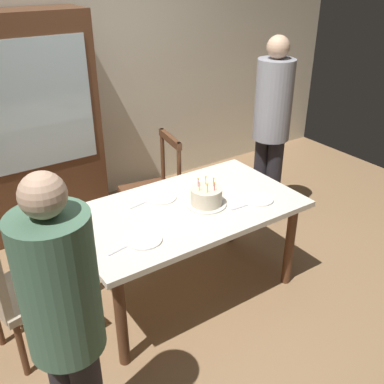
{
  "coord_description": "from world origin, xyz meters",
  "views": [
    {
      "loc": [
        -1.45,
        -2.21,
        2.24
      ],
      "look_at": [
        0.05,
        0.0,
        0.83
      ],
      "focal_mm": 41.33,
      "sensor_mm": 36.0,
      "label": 1
    }
  ],
  "objects_px": {
    "birthday_cake": "(206,197)",
    "china_cabinet": "(32,128)",
    "dining_table": "(186,218)",
    "plate_near_celebrant": "(144,240)",
    "plate_near_guest": "(258,199)",
    "person_guest": "(272,122)",
    "plate_far_side": "(161,197)",
    "chair_spindle_back": "(153,192)",
    "person_celebrant": "(65,321)",
    "chair_upholstered": "(11,286)"
  },
  "relations": [
    {
      "from": "birthday_cake",
      "to": "plate_near_celebrant",
      "type": "distance_m",
      "value": 0.59
    },
    {
      "from": "chair_upholstered",
      "to": "person_celebrant",
      "type": "relative_size",
      "value": 0.6
    },
    {
      "from": "plate_far_side",
      "to": "chair_spindle_back",
      "type": "distance_m",
      "value": 0.67
    },
    {
      "from": "person_celebrant",
      "to": "plate_far_side",
      "type": "bearing_deg",
      "value": 43.24
    },
    {
      "from": "plate_near_celebrant",
      "to": "plate_near_guest",
      "type": "xyz_separation_m",
      "value": [
        0.92,
        0.0,
        0.0
      ]
    },
    {
      "from": "birthday_cake",
      "to": "plate_near_celebrant",
      "type": "relative_size",
      "value": 1.27
    },
    {
      "from": "plate_near_guest",
      "to": "person_celebrant",
      "type": "bearing_deg",
      "value": -160.4
    },
    {
      "from": "birthday_cake",
      "to": "person_celebrant",
      "type": "height_order",
      "value": "person_celebrant"
    },
    {
      "from": "plate_near_guest",
      "to": "plate_near_celebrant",
      "type": "bearing_deg",
      "value": 180.0
    },
    {
      "from": "birthday_cake",
      "to": "person_guest",
      "type": "xyz_separation_m",
      "value": [
        1.08,
        0.52,
        0.18
      ]
    },
    {
      "from": "birthday_cake",
      "to": "china_cabinet",
      "type": "xyz_separation_m",
      "value": [
        -0.69,
        1.61,
        0.16
      ]
    },
    {
      "from": "plate_near_celebrant",
      "to": "person_guest",
      "type": "relative_size",
      "value": 0.13
    },
    {
      "from": "plate_near_celebrant",
      "to": "china_cabinet",
      "type": "distance_m",
      "value": 1.78
    },
    {
      "from": "person_celebrant",
      "to": "chair_upholstered",
      "type": "bearing_deg",
      "value": 94.74
    },
    {
      "from": "chair_spindle_back",
      "to": "person_guest",
      "type": "height_order",
      "value": "person_guest"
    },
    {
      "from": "person_guest",
      "to": "chair_spindle_back",
      "type": "bearing_deg",
      "value": 163.89
    },
    {
      "from": "plate_far_side",
      "to": "chair_upholstered",
      "type": "distance_m",
      "value": 1.13
    },
    {
      "from": "birthday_cake",
      "to": "person_guest",
      "type": "distance_m",
      "value": 1.21
    },
    {
      "from": "plate_near_guest",
      "to": "person_celebrant",
      "type": "distance_m",
      "value": 1.7
    },
    {
      "from": "chair_upholstered",
      "to": "birthday_cake",
      "type": "bearing_deg",
      "value": -6.17
    },
    {
      "from": "plate_near_celebrant",
      "to": "china_cabinet",
      "type": "relative_size",
      "value": 0.12
    },
    {
      "from": "birthday_cake",
      "to": "plate_far_side",
      "type": "relative_size",
      "value": 1.27
    },
    {
      "from": "dining_table",
      "to": "person_guest",
      "type": "height_order",
      "value": "person_guest"
    },
    {
      "from": "plate_far_side",
      "to": "person_celebrant",
      "type": "height_order",
      "value": "person_celebrant"
    },
    {
      "from": "plate_far_side",
      "to": "person_celebrant",
      "type": "distance_m",
      "value": 1.43
    },
    {
      "from": "birthday_cake",
      "to": "plate_near_guest",
      "type": "relative_size",
      "value": 1.27
    },
    {
      "from": "dining_table",
      "to": "plate_far_side",
      "type": "relative_size",
      "value": 7.24
    },
    {
      "from": "plate_near_guest",
      "to": "birthday_cake",
      "type": "bearing_deg",
      "value": 157.24
    },
    {
      "from": "chair_spindle_back",
      "to": "person_guest",
      "type": "relative_size",
      "value": 0.56
    },
    {
      "from": "birthday_cake",
      "to": "chair_spindle_back",
      "type": "relative_size",
      "value": 0.29
    },
    {
      "from": "dining_table",
      "to": "chair_upholstered",
      "type": "relative_size",
      "value": 1.68
    },
    {
      "from": "chair_spindle_back",
      "to": "person_guest",
      "type": "xyz_separation_m",
      "value": [
        1.04,
        -0.3,
        0.52
      ]
    },
    {
      "from": "chair_upholstered",
      "to": "person_guest",
      "type": "relative_size",
      "value": 0.56
    },
    {
      "from": "chair_spindle_back",
      "to": "china_cabinet",
      "type": "bearing_deg",
      "value": 132.32
    },
    {
      "from": "plate_near_guest",
      "to": "china_cabinet",
      "type": "relative_size",
      "value": 0.12
    },
    {
      "from": "plate_far_side",
      "to": "plate_near_guest",
      "type": "xyz_separation_m",
      "value": [
        0.56,
        -0.41,
        0.0
      ]
    },
    {
      "from": "person_guest",
      "to": "china_cabinet",
      "type": "relative_size",
      "value": 0.9
    },
    {
      "from": "plate_far_side",
      "to": "person_guest",
      "type": "height_order",
      "value": "person_guest"
    },
    {
      "from": "birthday_cake",
      "to": "china_cabinet",
      "type": "height_order",
      "value": "china_cabinet"
    },
    {
      "from": "dining_table",
      "to": "person_celebrant",
      "type": "relative_size",
      "value": 1.0
    },
    {
      "from": "china_cabinet",
      "to": "birthday_cake",
      "type": "bearing_deg",
      "value": -66.96
    },
    {
      "from": "person_celebrant",
      "to": "china_cabinet",
      "type": "distance_m",
      "value": 2.39
    },
    {
      "from": "person_guest",
      "to": "plate_far_side",
      "type": "bearing_deg",
      "value": -168.54
    },
    {
      "from": "birthday_cake",
      "to": "dining_table",
      "type": "bearing_deg",
      "value": 156.42
    },
    {
      "from": "chair_spindle_back",
      "to": "china_cabinet",
      "type": "relative_size",
      "value": 0.5
    },
    {
      "from": "chair_upholstered",
      "to": "person_guest",
      "type": "height_order",
      "value": "person_guest"
    },
    {
      "from": "plate_near_celebrant",
      "to": "person_celebrant",
      "type": "relative_size",
      "value": 0.14
    },
    {
      "from": "dining_table",
      "to": "person_guest",
      "type": "relative_size",
      "value": 0.93
    },
    {
      "from": "dining_table",
      "to": "plate_far_side",
      "type": "height_order",
      "value": "plate_far_side"
    },
    {
      "from": "plate_far_side",
      "to": "china_cabinet",
      "type": "distance_m",
      "value": 1.45
    }
  ]
}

